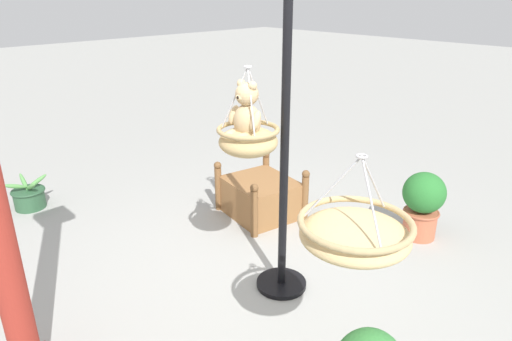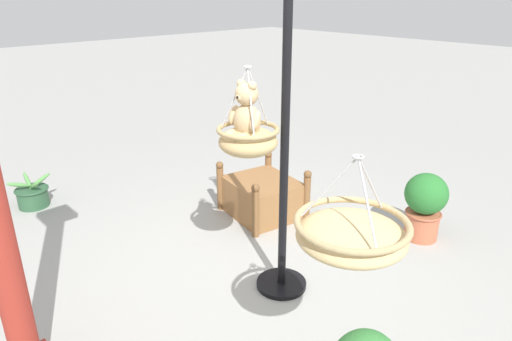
% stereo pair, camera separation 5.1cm
% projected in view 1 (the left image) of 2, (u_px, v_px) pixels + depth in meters
% --- Properties ---
extents(ground_plane, '(40.00, 40.00, 0.00)m').
position_uv_depth(ground_plane, '(260.00, 281.00, 4.12)').
color(ground_plane, '#9E9E99').
extents(display_pole_central, '(0.44, 0.44, 2.60)m').
position_uv_depth(display_pole_central, '(283.00, 202.00, 3.76)').
color(display_pole_central, black).
rests_on(display_pole_central, ground).
extents(hanging_basket_with_teddy, '(0.48, 0.48, 0.68)m').
position_uv_depth(hanging_basket_with_teddy, '(248.00, 140.00, 3.49)').
color(hanging_basket_with_teddy, tan).
extents(teddy_bear, '(0.31, 0.28, 0.45)m').
position_uv_depth(teddy_bear, '(246.00, 115.00, 3.40)').
color(teddy_bear, tan).
extents(hanging_basket_left_high, '(0.61, 0.61, 0.54)m').
position_uv_depth(hanging_basket_left_high, '(355.00, 233.00, 2.41)').
color(hanging_basket_left_high, tan).
extents(wooden_planter_box, '(0.96, 0.89, 0.60)m').
position_uv_depth(wooden_planter_box, '(261.00, 196.00, 5.25)').
color(wooden_planter_box, olive).
rests_on(wooden_planter_box, ground).
extents(potted_plant_flowering_red, '(0.48, 0.51, 0.40)m').
position_uv_depth(potted_plant_flowering_red, '(29.00, 196.00, 5.44)').
color(potted_plant_flowering_red, '#2D5638').
rests_on(potted_plant_flowering_red, ground).
extents(potted_plant_bushy_green, '(0.43, 0.43, 0.72)m').
position_uv_depth(potted_plant_bushy_green, '(423.00, 203.00, 4.72)').
color(potted_plant_bushy_green, '#BC6042').
rests_on(potted_plant_bushy_green, ground).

